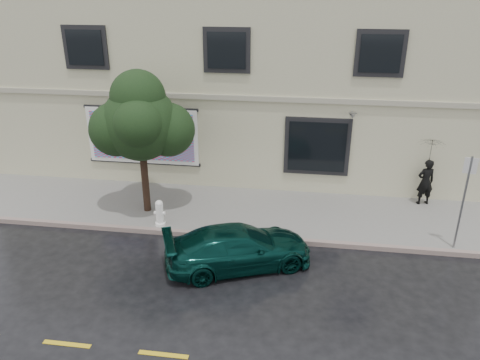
# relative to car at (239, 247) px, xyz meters

# --- Properties ---
(ground) EXTENTS (90.00, 90.00, 0.00)m
(ground) POSITION_rel_car_xyz_m (-1.11, -0.08, -0.59)
(ground) COLOR black
(ground) RESTS_ON ground
(sidewalk) EXTENTS (20.00, 3.50, 0.15)m
(sidewalk) POSITION_rel_car_xyz_m (-1.11, 3.17, -0.52)
(sidewalk) COLOR gray
(sidewalk) RESTS_ON ground
(curb) EXTENTS (20.00, 0.18, 0.16)m
(curb) POSITION_rel_car_xyz_m (-1.11, 1.42, -0.52)
(curb) COLOR gray
(curb) RESTS_ON ground
(road_marking) EXTENTS (19.00, 0.12, 0.01)m
(road_marking) POSITION_rel_car_xyz_m (-1.11, -3.58, -0.58)
(road_marking) COLOR gold
(road_marking) RESTS_ON ground
(building) EXTENTS (20.00, 8.12, 7.00)m
(building) POSITION_rel_car_xyz_m (-1.11, 8.91, 2.91)
(building) COLOR beige
(building) RESTS_ON ground
(billboard) EXTENTS (4.30, 0.16, 2.20)m
(billboard) POSITION_rel_car_xyz_m (-4.31, 4.83, 1.46)
(billboard) COLOR white
(billboard) RESTS_ON ground
(car) EXTENTS (4.43, 3.20, 1.18)m
(car) POSITION_rel_car_xyz_m (0.00, 0.00, 0.00)
(car) COLOR #072E29
(car) RESTS_ON ground
(pedestrian) EXTENTS (0.68, 0.54, 1.64)m
(pedestrian) POSITION_rel_car_xyz_m (5.85, 4.52, 0.38)
(pedestrian) COLOR black
(pedestrian) RESTS_ON sidewalk
(umbrella) EXTENTS (1.24, 1.24, 0.69)m
(umbrella) POSITION_rel_car_xyz_m (5.85, 4.52, 1.55)
(umbrella) COLOR black
(umbrella) RESTS_ON pedestrian
(street_tree) EXTENTS (2.40, 2.40, 4.28)m
(street_tree) POSITION_rel_car_xyz_m (-3.53, 2.66, 2.62)
(street_tree) COLOR #311F16
(street_tree) RESTS_ON sidewalk
(fire_hydrant) EXTENTS (0.36, 0.33, 0.87)m
(fire_hydrant) POSITION_rel_car_xyz_m (-2.79, 1.72, -0.02)
(fire_hydrant) COLOR white
(fire_hydrant) RESTS_ON sidewalk
(sign_pole) EXTENTS (0.35, 0.07, 2.85)m
(sign_pole) POSITION_rel_car_xyz_m (6.15, 1.62, 1.25)
(sign_pole) COLOR gray
(sign_pole) RESTS_ON sidewalk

